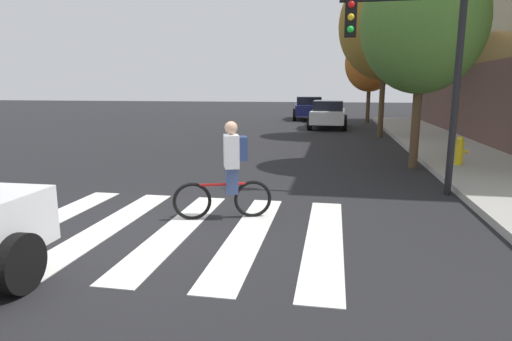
% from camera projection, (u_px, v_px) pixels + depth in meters
% --- Properties ---
extents(ground_plane, '(120.00, 120.00, 0.00)m').
position_uv_depth(ground_plane, '(148.00, 229.00, 6.90)').
color(ground_plane, black).
extents(crosswalk_stripes, '(5.22, 4.09, 0.01)m').
position_uv_depth(crosswalk_stripes, '(176.00, 230.00, 6.81)').
color(crosswalk_stripes, silver).
rests_on(crosswalk_stripes, ground).
extents(sedan_mid, '(2.15, 4.43, 1.52)m').
position_uv_depth(sedan_mid, '(328.00, 114.00, 23.75)').
color(sedan_mid, silver).
rests_on(sedan_mid, ground).
extents(sedan_far, '(2.50, 4.76, 1.59)m').
position_uv_depth(sedan_far, '(308.00, 108.00, 30.04)').
color(sedan_far, navy).
rests_on(sedan_far, ground).
extents(cyclist, '(1.64, 0.61, 1.69)m').
position_uv_depth(cyclist, '(230.00, 171.00, 7.30)').
color(cyclist, black).
rests_on(cyclist, ground).
extents(traffic_light_near, '(2.47, 0.28, 4.20)m').
position_uv_depth(traffic_light_near, '(416.00, 57.00, 8.69)').
color(traffic_light_near, black).
rests_on(traffic_light_near, ground).
extents(fire_hydrant, '(0.33, 0.22, 0.78)m').
position_uv_depth(fire_hydrant, '(460.00, 151.00, 11.74)').
color(fire_hydrant, gold).
rests_on(fire_hydrant, sidewalk).
extents(street_tree_near, '(3.28, 3.28, 5.84)m').
position_uv_depth(street_tree_near, '(423.00, 22.00, 11.35)').
color(street_tree_near, '#4C3823').
rests_on(street_tree_near, ground).
extents(street_tree_mid, '(4.07, 4.07, 7.24)m').
position_uv_depth(street_tree_mid, '(386.00, 25.00, 18.62)').
color(street_tree_mid, '#4C3823').
rests_on(street_tree_mid, ground).
extents(street_tree_far, '(3.11, 3.11, 5.53)m').
position_uv_depth(street_tree_far, '(370.00, 63.00, 26.78)').
color(street_tree_far, '#4C3823').
rests_on(street_tree_far, ground).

